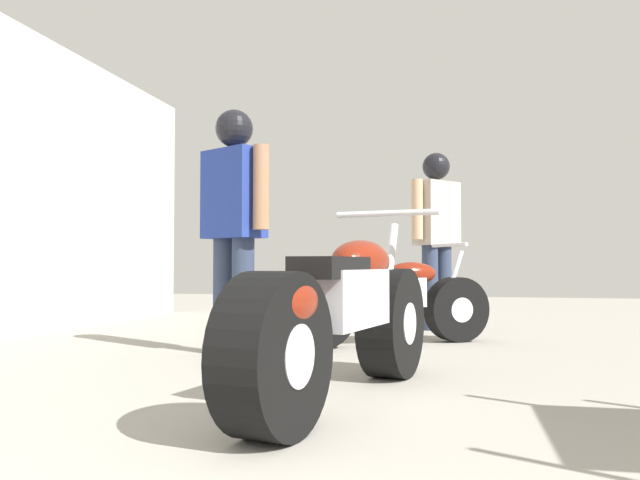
% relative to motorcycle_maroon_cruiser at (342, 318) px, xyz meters
% --- Properties ---
extents(ground_plane, '(18.30, 18.30, 0.00)m').
position_rel_motorcycle_maroon_cruiser_xyz_m(ground_plane, '(-0.11, 0.84, -0.39)').
color(ground_plane, '#9E998E').
extents(motorcycle_maroon_cruiser, '(0.75, 2.03, 0.95)m').
position_rel_motorcycle_maroon_cruiser_xyz_m(motorcycle_maroon_cruiser, '(0.00, 0.00, 0.00)').
color(motorcycle_maroon_cruiser, black).
rests_on(motorcycle_maroon_cruiser, ground_plane).
extents(motorcycle_black_naked, '(1.57, 1.08, 0.82)m').
position_rel_motorcycle_maroon_cruiser_xyz_m(motorcycle_black_naked, '(-0.02, 2.19, -0.05)').
color(motorcycle_black_naked, black).
rests_on(motorcycle_black_naked, ground_plane).
extents(mechanic_in_blue, '(0.65, 0.44, 1.76)m').
position_rel_motorcycle_maroon_cruiser_xyz_m(mechanic_in_blue, '(-1.03, 1.39, 0.66)').
color(mechanic_in_blue, '#2D3851').
rests_on(mechanic_in_blue, ground_plane).
extents(mechanic_with_helmet, '(0.51, 0.61, 1.76)m').
position_rel_motorcycle_maroon_cruiser_xyz_m(mechanic_with_helmet, '(0.34, 3.52, 0.66)').
color(mechanic_with_helmet, '#2D3851').
rests_on(mechanic_with_helmet, ground_plane).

